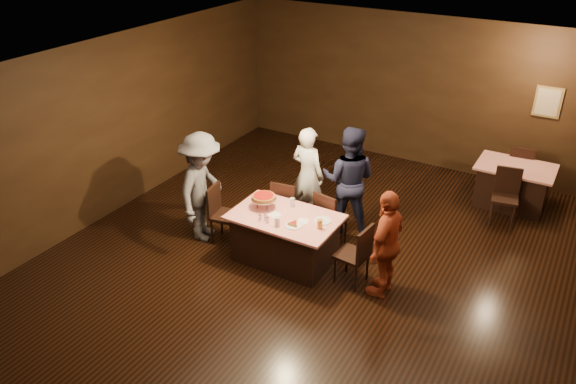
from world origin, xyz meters
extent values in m
plane|color=black|center=(0.00, 0.00, 0.00)|extent=(10.00, 10.00, 0.00)
cube|color=silver|center=(0.00, 0.00, 3.00)|extent=(8.00, 10.00, 0.04)
cube|color=black|center=(0.00, 5.00, 1.50)|extent=(8.00, 0.04, 3.00)
cube|color=black|center=(-4.00, 0.00, 1.50)|extent=(0.04, 10.00, 3.00)
cube|color=tan|center=(2.20, 4.97, 1.70)|extent=(0.46, 0.03, 0.56)
cube|color=beige|center=(2.20, 4.95, 1.70)|extent=(0.38, 0.01, 0.48)
cube|color=red|center=(-0.62, 0.53, 0.39)|extent=(1.60, 1.00, 0.77)
cube|color=red|center=(2.00, 4.05, 0.39)|extent=(1.30, 0.90, 0.77)
cube|color=black|center=(-1.02, 1.28, 0.47)|extent=(0.47, 0.47, 0.95)
cube|color=black|center=(-0.22, 1.28, 0.47)|extent=(0.50, 0.50, 0.95)
cube|color=black|center=(-1.72, 0.53, 0.47)|extent=(0.48, 0.48, 0.95)
cube|color=black|center=(0.48, 0.53, 0.47)|extent=(0.46, 0.46, 0.95)
cube|color=black|center=(2.00, 3.35, 0.47)|extent=(0.49, 0.49, 0.95)
cube|color=black|center=(2.00, 4.65, 0.47)|extent=(0.45, 0.45, 0.95)
imported|color=white|center=(-0.92, 1.79, 0.84)|extent=(0.66, 0.48, 1.67)
imported|color=#181A31|center=(-0.19, 1.83, 0.91)|extent=(1.02, 0.88, 1.82)
imported|color=#5B5A60|center=(-2.08, 0.45, 0.90)|extent=(0.92, 1.29, 1.81)
imported|color=#AE4223|center=(0.96, 0.54, 0.80)|extent=(0.42, 0.95, 1.59)
cylinder|color=black|center=(-1.02, 0.68, 0.84)|extent=(0.01, 0.01, 0.15)
cylinder|color=black|center=(-1.11, 0.53, 0.84)|extent=(0.01, 0.01, 0.15)
cylinder|color=black|center=(-0.93, 0.53, 0.84)|extent=(0.01, 0.01, 0.15)
cylinder|color=silver|center=(-1.02, 0.58, 0.93)|extent=(0.38, 0.38, 0.01)
cylinder|color=#B27233|center=(-1.02, 0.58, 0.96)|extent=(0.35, 0.35, 0.05)
cylinder|color=#A5140C|center=(-1.02, 0.58, 0.98)|extent=(0.30, 0.30, 0.01)
cylinder|color=white|center=(-0.37, 0.35, 0.78)|extent=(0.25, 0.25, 0.01)
cylinder|color=#B27233|center=(-0.37, 0.35, 0.81)|extent=(0.18, 0.18, 0.04)
cylinder|color=#A5140C|center=(-0.37, 0.35, 0.83)|extent=(0.14, 0.14, 0.01)
cylinder|color=white|center=(-0.07, 0.68, 0.78)|extent=(0.25, 0.25, 0.01)
cylinder|color=silver|center=(-0.57, 0.23, 0.84)|extent=(0.08, 0.08, 0.14)
cylinder|color=#BF7F26|center=(-0.02, 0.48, 0.84)|extent=(0.08, 0.08, 0.14)
cylinder|color=silver|center=(-0.67, 0.83, 0.84)|extent=(0.08, 0.08, 0.14)
cylinder|color=silver|center=(-0.80, 0.28, 0.81)|extent=(0.04, 0.04, 0.08)
cylinder|color=silver|center=(-0.80, 0.28, 0.85)|extent=(0.05, 0.05, 0.02)
cylinder|color=silver|center=(-0.74, 0.23, 0.81)|extent=(0.04, 0.04, 0.08)
cylinder|color=silver|center=(-0.74, 0.23, 0.85)|extent=(0.05, 0.05, 0.02)
cylinder|color=silver|center=(-0.86, 0.23, 0.81)|extent=(0.04, 0.04, 0.08)
cylinder|color=silver|center=(-0.86, 0.23, 0.85)|extent=(0.05, 0.05, 0.02)
cube|color=white|center=(-0.32, 0.53, 0.77)|extent=(0.19, 0.19, 0.01)
cube|color=white|center=(-0.77, 0.48, 0.77)|extent=(0.21, 0.21, 0.01)
camera|label=1|loc=(3.01, -5.62, 4.96)|focal=35.00mm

